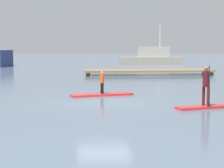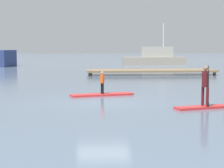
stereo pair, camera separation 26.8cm
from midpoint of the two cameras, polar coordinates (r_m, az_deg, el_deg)
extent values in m
plane|color=slate|center=(18.51, -0.84, -2.60)|extent=(240.00, 240.00, 0.00)
cube|color=red|center=(20.83, -1.25, -1.56)|extent=(3.30, 1.51, 0.10)
cube|color=red|center=(21.38, 2.99, -1.38)|extent=(0.36, 0.56, 0.09)
cylinder|color=black|center=(20.93, -1.15, -0.60)|extent=(0.09, 0.09, 0.56)
cylinder|color=black|center=(20.69, -0.94, -0.67)|extent=(0.09, 0.09, 0.56)
cylinder|color=#E54C14|center=(20.76, -1.05, 0.78)|extent=(0.25, 0.25, 0.47)
sphere|color=tan|center=(20.74, -1.05, 1.66)|extent=(0.13, 0.13, 0.13)
cylinder|color=black|center=(20.94, -1.19, 0.27)|extent=(0.03, 0.03, 1.20)
cube|color=black|center=(21.00, -1.19, -1.11)|extent=(0.06, 0.14, 0.18)
cube|color=red|center=(17.21, 14.36, -3.23)|extent=(3.17, 1.40, 0.10)
cylinder|color=#4C1419|center=(17.17, 13.42, -1.70)|extent=(0.12, 0.12, 0.81)
cylinder|color=#4C1419|center=(16.88, 14.07, -1.84)|extent=(0.12, 0.12, 0.81)
cylinder|color=#4C1419|center=(16.95, 13.80, 0.70)|extent=(0.37, 0.37, 0.67)
sphere|color=#8C664C|center=(16.92, 13.84, 2.21)|extent=(0.19, 0.19, 0.19)
cylinder|color=black|center=(16.79, 14.19, -0.32)|extent=(0.03, 0.03, 1.72)
cube|color=black|center=(16.88, 14.13, -2.91)|extent=(0.07, 0.14, 0.18)
cube|color=#9E9384|center=(55.06, 6.24, 3.34)|extent=(8.74, 2.18, 1.08)
cube|color=#B2AD9E|center=(55.12, 6.72, 4.65)|extent=(4.18, 1.56, 1.44)
cylinder|color=silver|center=(55.31, 7.60, 7.07)|extent=(0.12, 0.12, 3.25)
cube|color=#846B4C|center=(35.92, 5.87, 1.93)|extent=(11.62, 2.91, 0.18)
cylinder|color=#473828|center=(34.21, -2.90, 1.53)|extent=(0.28, 0.28, 0.47)
cylinder|color=#473828|center=(36.51, -3.00, 1.78)|extent=(0.28, 0.28, 0.47)
cylinder|color=#473828|center=(36.22, 14.81, 1.58)|extent=(0.28, 0.28, 0.47)
cylinder|color=#473828|center=(38.40, 13.68, 1.82)|extent=(0.28, 0.28, 0.47)
camera|label=1|loc=(0.13, -89.62, 0.04)|focal=63.21mm
camera|label=2|loc=(0.13, 90.38, -0.04)|focal=63.21mm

